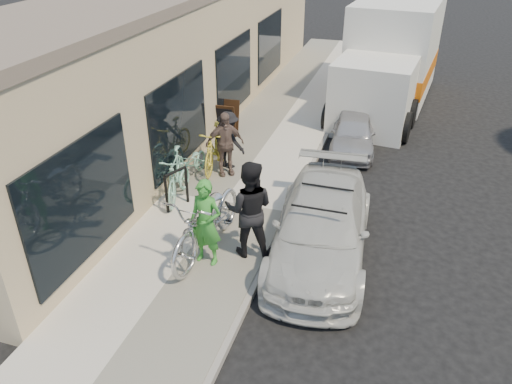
# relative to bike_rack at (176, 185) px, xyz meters

# --- Properties ---
(ground) EXTENTS (120.00, 120.00, 0.00)m
(ground) POSITION_rel_bike_rack_xyz_m (2.92, -2.47, -0.71)
(ground) COLOR black
(ground) RESTS_ON ground
(sidewalk) EXTENTS (3.00, 34.00, 0.15)m
(sidewalk) POSITION_rel_bike_rack_xyz_m (0.92, 0.53, -0.64)
(sidewalk) COLOR beige
(sidewalk) RESTS_ON ground
(curb) EXTENTS (0.12, 34.00, 0.13)m
(curb) POSITION_rel_bike_rack_xyz_m (2.47, 0.53, -0.65)
(curb) COLOR gray
(curb) RESTS_ON ground
(storefront) EXTENTS (3.60, 20.00, 4.22)m
(storefront) POSITION_rel_bike_rack_xyz_m (-2.33, 5.52, 1.41)
(storefront) COLOR tan
(storefront) RESTS_ON ground
(bike_rack) EXTENTS (0.30, 0.62, 0.93)m
(bike_rack) POSITION_rel_bike_rack_xyz_m (0.00, 0.00, 0.00)
(bike_rack) COLOR black
(bike_rack) RESTS_ON sidewalk
(sandwich_board) EXTENTS (0.64, 0.65, 1.01)m
(sandwich_board) POSITION_rel_bike_rack_xyz_m (-0.36, 4.21, -0.04)
(sandwich_board) COLOR #321C0E
(sandwich_board) RESTS_ON sidewalk
(sedan_white) EXTENTS (2.18, 4.62, 1.34)m
(sedan_white) POSITION_rel_bike_rack_xyz_m (3.39, -0.58, -0.06)
(sedan_white) COLOR beige
(sedan_white) RESTS_ON ground
(sedan_silver) EXTENTS (1.51, 3.14, 1.04)m
(sedan_silver) POSITION_rel_bike_rack_xyz_m (3.31, 4.68, -0.20)
(sedan_silver) COLOR #ABABB0
(sedan_silver) RESTS_ON ground
(moving_truck) EXTENTS (3.31, 7.21, 3.44)m
(moving_truck) POSITION_rel_bike_rack_xyz_m (3.90, 9.09, 0.81)
(moving_truck) COLOR silver
(moving_truck) RESTS_ON ground
(tandem_bike) EXTENTS (1.16, 2.72, 1.39)m
(tandem_bike) POSITION_rel_bike_rack_xyz_m (1.30, -1.32, 0.13)
(tandem_bike) COLOR #B9BABC
(tandem_bike) RESTS_ON sidewalk
(woman_rider) EXTENTS (0.67, 0.47, 1.73)m
(woman_rider) POSITION_rel_bike_rack_xyz_m (1.41, -1.66, 0.30)
(woman_rider) COLOR green
(woman_rider) RESTS_ON sidewalk
(man_standing) EXTENTS (1.09, 0.92, 1.97)m
(man_standing) POSITION_rel_bike_rack_xyz_m (2.09, -1.15, 0.42)
(man_standing) COLOR black
(man_standing) RESTS_ON sidewalk
(cruiser_bike_a) EXTENTS (1.01, 1.96, 1.13)m
(cruiser_bike_a) POSITION_rel_bike_rack_xyz_m (-0.23, 0.46, 0.00)
(cruiser_bike_a) COLOR #87C9B0
(cruiser_bike_a) RESTS_ON sidewalk
(cruiser_bike_b) EXTENTS (0.58, 1.59, 0.83)m
(cruiser_bike_b) POSITION_rel_bike_rack_xyz_m (-0.20, 1.34, -0.15)
(cruiser_bike_b) COLOR #87C9B0
(cruiser_bike_b) RESTS_ON sidewalk
(cruiser_bike_c) EXTENTS (0.78, 1.96, 1.15)m
(cruiser_bike_c) POSITION_rel_bike_rack_xyz_m (0.08, 2.10, 0.01)
(cruiser_bike_c) COLOR gold
(cruiser_bike_c) RESTS_ON sidewalk
(bystander_a) EXTENTS (1.11, 0.86, 1.51)m
(bystander_a) POSITION_rel_bike_rack_xyz_m (0.41, 2.27, 0.19)
(bystander_a) COLOR black
(bystander_a) RESTS_ON sidewalk
(bystander_b) EXTENTS (1.03, 0.87, 1.65)m
(bystander_b) POSITION_rel_bike_rack_xyz_m (0.46, 1.86, 0.26)
(bystander_b) COLOR brown
(bystander_b) RESTS_ON sidewalk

